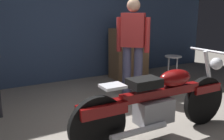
{
  "coord_description": "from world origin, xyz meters",
  "views": [
    {
      "loc": [
        -1.73,
        -2.36,
        1.48
      ],
      "look_at": [
        0.04,
        0.7,
        0.65
      ],
      "focal_mm": 40.79,
      "sensor_mm": 36.0,
      "label": 1
    }
  ],
  "objects_px": {
    "shop_stool": "(173,63)",
    "wooden_dresser": "(129,53)",
    "motorcycle": "(159,101)",
    "person_standing": "(133,44)"
  },
  "relations": [
    {
      "from": "shop_stool",
      "to": "wooden_dresser",
      "type": "height_order",
      "value": "wooden_dresser"
    },
    {
      "from": "person_standing",
      "to": "motorcycle",
      "type": "bearing_deg",
      "value": 112.25
    },
    {
      "from": "person_standing",
      "to": "shop_stool",
      "type": "height_order",
      "value": "person_standing"
    },
    {
      "from": "shop_stool",
      "to": "motorcycle",
      "type": "bearing_deg",
      "value": -137.52
    },
    {
      "from": "person_standing",
      "to": "shop_stool",
      "type": "relative_size",
      "value": 2.61
    },
    {
      "from": "motorcycle",
      "to": "shop_stool",
      "type": "bearing_deg",
      "value": 43.49
    },
    {
      "from": "shop_stool",
      "to": "wooden_dresser",
      "type": "relative_size",
      "value": 0.58
    },
    {
      "from": "motorcycle",
      "to": "person_standing",
      "type": "bearing_deg",
      "value": 68.43
    },
    {
      "from": "shop_stool",
      "to": "wooden_dresser",
      "type": "distance_m",
      "value": 1.16
    },
    {
      "from": "shop_stool",
      "to": "wooden_dresser",
      "type": "bearing_deg",
      "value": 102.47
    }
  ]
}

